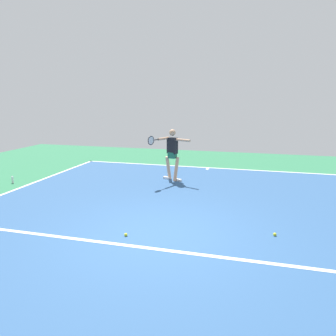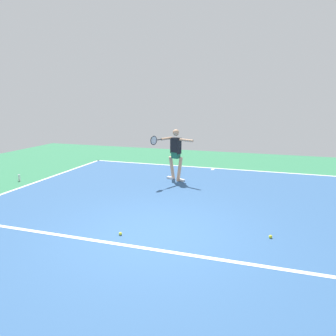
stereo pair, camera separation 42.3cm
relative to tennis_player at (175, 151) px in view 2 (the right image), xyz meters
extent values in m
plane|color=#2D754C|center=(-0.91, 4.38, -0.99)|extent=(21.54, 21.54, 0.00)
cube|color=#2D5484|center=(-0.91, 4.38, -0.98)|extent=(10.48, 13.44, 0.00)
cube|color=white|center=(-0.91, -2.29, -0.98)|extent=(10.48, 0.10, 0.01)
cube|color=white|center=(-0.91, 4.99, -0.98)|extent=(7.86, 0.10, 0.01)
cube|color=white|center=(-0.91, -2.09, -0.98)|extent=(0.10, 0.30, 0.01)
cylinder|color=tan|center=(-0.16, 0.03, -0.59)|extent=(0.21, 0.29, 0.81)
cube|color=white|center=(-0.24, 0.06, -0.95)|extent=(0.26, 0.18, 0.07)
cylinder|color=tan|center=(0.14, -0.10, -0.59)|extent=(0.21, 0.29, 0.81)
cube|color=white|center=(0.22, -0.13, -0.95)|extent=(0.26, 0.18, 0.07)
cube|color=#1E664C|center=(-0.01, -0.04, -0.14)|extent=(0.30, 0.28, 0.20)
cube|color=black|center=(-0.01, -0.04, 0.19)|extent=(0.38, 0.30, 0.53)
sphere|color=tan|center=(-0.01, -0.04, 0.62)|extent=(0.21, 0.21, 0.21)
cylinder|color=tan|center=(-0.41, 0.13, 0.40)|extent=(0.52, 0.28, 0.08)
cylinder|color=tan|center=(0.25, 0.14, 0.43)|extent=(0.28, 0.52, 0.08)
cylinder|color=black|center=(0.39, 0.49, 0.43)|extent=(0.11, 0.21, 0.03)
torus|color=black|center=(0.49, 0.71, 0.43)|extent=(0.14, 0.28, 0.29)
cylinder|color=silver|center=(0.49, 0.71, 0.43)|extent=(0.10, 0.23, 0.25)
sphere|color=yellow|center=(-3.13, 3.82, -0.95)|extent=(0.07, 0.07, 0.07)
sphere|color=yellow|center=(-0.25, 4.61, -0.95)|extent=(0.07, 0.07, 0.07)
cylinder|color=white|center=(4.92, 1.73, -0.88)|extent=(0.07, 0.07, 0.22)
camera|label=1|loc=(-2.63, 10.16, 1.72)|focal=34.25mm
camera|label=2|loc=(-3.04, 10.04, 1.72)|focal=34.25mm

